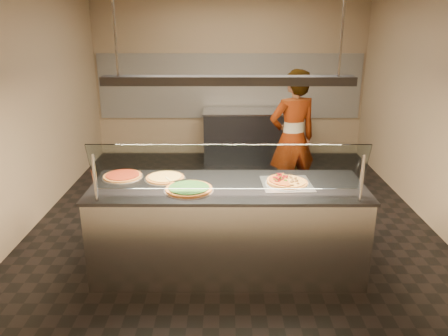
{
  "coord_description": "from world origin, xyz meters",
  "views": [
    {
      "loc": [
        -0.09,
        -5.23,
        2.47
      ],
      "look_at": [
        -0.1,
        -0.95,
        1.02
      ],
      "focal_mm": 35.0,
      "sensor_mm": 36.0,
      "label": 1
    }
  ],
  "objects_px": {
    "half_pizza_pepperoni": "(277,181)",
    "half_pizza_sausage": "(296,181)",
    "perforated_tray": "(287,183)",
    "prep_table": "(251,135)",
    "pizza_spinach": "(189,189)",
    "pizza_tomato": "(123,176)",
    "sneeze_guard": "(228,168)",
    "serving_counter": "(228,228)",
    "worker": "(292,139)",
    "pizza_cheese": "(165,177)",
    "heat_lamp_housing": "(228,81)",
    "pizza_spatula": "(174,180)"
  },
  "relations": [
    {
      "from": "pizza_spinach",
      "to": "sneeze_guard",
      "type": "bearing_deg",
      "value": -28.64
    },
    {
      "from": "perforated_tray",
      "to": "half_pizza_pepperoni",
      "type": "xyz_separation_m",
      "value": [
        -0.1,
        0.0,
        0.03
      ]
    },
    {
      "from": "pizza_spinach",
      "to": "pizza_tomato",
      "type": "xyz_separation_m",
      "value": [
        -0.72,
        0.37,
        -0.0
      ]
    },
    {
      "from": "pizza_spatula",
      "to": "heat_lamp_housing",
      "type": "xyz_separation_m",
      "value": [
        0.54,
        -0.06,
        0.99
      ]
    },
    {
      "from": "half_pizza_pepperoni",
      "to": "heat_lamp_housing",
      "type": "distance_m",
      "value": 1.1
    },
    {
      "from": "prep_table",
      "to": "worker",
      "type": "relative_size",
      "value": 0.93
    },
    {
      "from": "pizza_spatula",
      "to": "half_pizza_sausage",
      "type": "bearing_deg",
      "value": -1.38
    },
    {
      "from": "pizza_spatula",
      "to": "prep_table",
      "type": "bearing_deg",
      "value": 74.99
    },
    {
      "from": "half_pizza_pepperoni",
      "to": "pizza_spinach",
      "type": "bearing_deg",
      "value": -168.69
    },
    {
      "from": "half_pizza_sausage",
      "to": "pizza_tomato",
      "type": "distance_m",
      "value": 1.78
    },
    {
      "from": "half_pizza_pepperoni",
      "to": "half_pizza_sausage",
      "type": "height_order",
      "value": "half_pizza_pepperoni"
    },
    {
      "from": "worker",
      "to": "sneeze_guard",
      "type": "bearing_deg",
      "value": 47.21
    },
    {
      "from": "pizza_cheese",
      "to": "pizza_spatula",
      "type": "xyz_separation_m",
      "value": [
        0.1,
        -0.12,
        0.01
      ]
    },
    {
      "from": "half_pizza_sausage",
      "to": "worker",
      "type": "relative_size",
      "value": 0.22
    },
    {
      "from": "serving_counter",
      "to": "perforated_tray",
      "type": "distance_m",
      "value": 0.75
    },
    {
      "from": "heat_lamp_housing",
      "to": "pizza_spatula",
      "type": "bearing_deg",
      "value": 173.55
    },
    {
      "from": "heat_lamp_housing",
      "to": "pizza_spinach",
      "type": "bearing_deg",
      "value": -159.58
    },
    {
      "from": "pizza_cheese",
      "to": "pizza_spatula",
      "type": "relative_size",
      "value": 1.59
    },
    {
      "from": "perforated_tray",
      "to": "half_pizza_sausage",
      "type": "bearing_deg",
      "value": 0.12
    },
    {
      "from": "pizza_cheese",
      "to": "heat_lamp_housing",
      "type": "relative_size",
      "value": 0.18
    },
    {
      "from": "pizza_cheese",
      "to": "prep_table",
      "type": "relative_size",
      "value": 0.24
    },
    {
      "from": "pizza_tomato",
      "to": "prep_table",
      "type": "bearing_deg",
      "value": 66.39
    },
    {
      "from": "pizza_cheese",
      "to": "worker",
      "type": "relative_size",
      "value": 0.22
    },
    {
      "from": "pizza_tomato",
      "to": "perforated_tray",
      "type": "bearing_deg",
      "value": -6.93
    },
    {
      "from": "pizza_spatula",
      "to": "pizza_tomato",
      "type": "bearing_deg",
      "value": 162.43
    },
    {
      "from": "pizza_cheese",
      "to": "prep_table",
      "type": "xyz_separation_m",
      "value": [
        1.1,
        3.58,
        -0.48
      ]
    },
    {
      "from": "pizza_spinach",
      "to": "pizza_spatula",
      "type": "distance_m",
      "value": 0.26
    },
    {
      "from": "pizza_spinach",
      "to": "prep_table",
      "type": "distance_m",
      "value": 4.02
    },
    {
      "from": "half_pizza_sausage",
      "to": "pizza_spinach",
      "type": "distance_m",
      "value": 1.07
    },
    {
      "from": "sneeze_guard",
      "to": "half_pizza_sausage",
      "type": "bearing_deg",
      "value": 28.89
    },
    {
      "from": "serving_counter",
      "to": "pizza_tomato",
      "type": "xyz_separation_m",
      "value": [
        -1.09,
        0.23,
        0.48
      ]
    },
    {
      "from": "serving_counter",
      "to": "worker",
      "type": "distance_m",
      "value": 2.0
    },
    {
      "from": "half_pizza_pepperoni",
      "to": "worker",
      "type": "distance_m",
      "value": 1.74
    },
    {
      "from": "sneeze_guard",
      "to": "perforated_tray",
      "type": "relative_size",
      "value": 4.85
    },
    {
      "from": "serving_counter",
      "to": "prep_table",
      "type": "height_order",
      "value": "same"
    },
    {
      "from": "half_pizza_pepperoni",
      "to": "pizza_spinach",
      "type": "distance_m",
      "value": 0.88
    },
    {
      "from": "worker",
      "to": "pizza_spatula",
      "type": "bearing_deg",
      "value": 29.81
    },
    {
      "from": "half_pizza_sausage",
      "to": "sneeze_guard",
      "type": "bearing_deg",
      "value": -151.11
    },
    {
      "from": "perforated_tray",
      "to": "pizza_cheese",
      "type": "bearing_deg",
      "value": 173.02
    },
    {
      "from": "sneeze_guard",
      "to": "half_pizza_pepperoni",
      "type": "distance_m",
      "value": 0.67
    },
    {
      "from": "perforated_tray",
      "to": "serving_counter",
      "type": "bearing_deg",
      "value": -176.92
    },
    {
      "from": "prep_table",
      "to": "pizza_cheese",
      "type": "bearing_deg",
      "value": -107.01
    },
    {
      "from": "half_pizza_sausage",
      "to": "pizza_cheese",
      "type": "distance_m",
      "value": 1.33
    },
    {
      "from": "perforated_tray",
      "to": "prep_table",
      "type": "distance_m",
      "value": 3.76
    },
    {
      "from": "pizza_tomato",
      "to": "heat_lamp_housing",
      "type": "xyz_separation_m",
      "value": [
        1.09,
        -0.23,
        1.01
      ]
    },
    {
      "from": "half_pizza_sausage",
      "to": "prep_table",
      "type": "relative_size",
      "value": 0.23
    },
    {
      "from": "half_pizza_sausage",
      "to": "perforated_tray",
      "type": "bearing_deg",
      "value": -179.88
    },
    {
      "from": "serving_counter",
      "to": "sneeze_guard",
      "type": "xyz_separation_m",
      "value": [
        -0.0,
        -0.34,
        0.76
      ]
    },
    {
      "from": "pizza_tomato",
      "to": "prep_table",
      "type": "relative_size",
      "value": 0.24
    },
    {
      "from": "half_pizza_pepperoni",
      "to": "half_pizza_sausage",
      "type": "xyz_separation_m",
      "value": [
        0.19,
        -0.0,
        -0.01
      ]
    }
  ]
}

